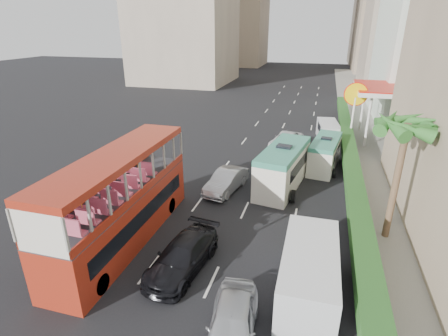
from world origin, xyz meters
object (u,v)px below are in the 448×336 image
(double_decker_bus, at_px, (121,199))
(panel_van_near, at_px, (309,274))
(van_asset, at_px, (285,148))
(panel_van_far, at_px, (328,131))
(car_silver_lane_a, at_px, (226,190))
(minibus_far, at_px, (325,154))
(palm_tree, at_px, (396,183))
(shell_station, at_px, (387,114))
(car_black, at_px, (183,269))
(minibus_near, at_px, (283,167))

(double_decker_bus, relative_size, panel_van_near, 1.92)
(van_asset, distance_m, panel_van_near, 20.02)
(panel_van_far, bearing_deg, car_silver_lane_a, -123.68)
(minibus_far, height_order, palm_tree, palm_tree)
(palm_tree, xyz_separation_m, shell_station, (2.20, 19.00, -0.63))
(panel_van_near, bearing_deg, car_black, 177.97)
(minibus_near, bearing_deg, double_decker_bus, -119.57)
(car_black, height_order, panel_van_near, panel_van_near)
(double_decker_bus, xyz_separation_m, van_asset, (6.71, 18.06, -2.53))
(minibus_far, relative_size, palm_tree, 0.87)
(double_decker_bus, relative_size, panel_van_far, 2.41)
(van_asset, xyz_separation_m, minibus_near, (0.72, -8.85, 1.51))
(palm_tree, bearing_deg, double_decker_bus, -163.84)
(car_silver_lane_a, bearing_deg, panel_van_far, 75.66)
(car_silver_lane_a, height_order, panel_van_near, panel_van_near)
(van_asset, distance_m, shell_station, 10.87)
(van_asset, relative_size, minibus_far, 0.91)
(palm_tree, bearing_deg, minibus_far, 109.47)
(car_silver_lane_a, bearing_deg, panel_van_near, -44.55)
(panel_van_near, bearing_deg, minibus_far, 88.09)
(panel_van_far, bearing_deg, palm_tree, -87.68)
(car_black, distance_m, panel_van_near, 6.02)
(car_silver_lane_a, height_order, minibus_near, minibus_near)
(double_decker_bus, distance_m, minibus_near, 11.88)
(minibus_near, relative_size, panel_van_near, 1.19)
(van_asset, height_order, panel_van_far, panel_van_far)
(car_black, bearing_deg, palm_tree, 36.27)
(panel_van_far, bearing_deg, shell_station, 4.92)
(van_asset, distance_m, palm_tree, 16.10)
(car_silver_lane_a, distance_m, minibus_near, 4.40)
(car_silver_lane_a, xyz_separation_m, minibus_near, (3.74, 1.76, 1.51))
(van_asset, xyz_separation_m, panel_van_far, (3.85, 3.69, 0.91))
(car_silver_lane_a, xyz_separation_m, car_black, (0.28, -8.94, 0.00))
(minibus_far, bearing_deg, car_silver_lane_a, -127.76)
(double_decker_bus, height_order, shell_station, shell_station)
(shell_station, bearing_deg, car_black, -116.15)
(car_black, height_order, van_asset, car_black)
(panel_van_near, distance_m, palm_tree, 7.25)
(double_decker_bus, xyz_separation_m, minibus_near, (7.44, 9.21, -1.02))
(car_black, bearing_deg, panel_van_far, 81.26)
(car_black, relative_size, minibus_near, 0.75)
(car_black, distance_m, palm_tree, 11.75)
(van_asset, height_order, panel_van_near, panel_van_near)
(minibus_near, relative_size, palm_tree, 1.06)
(minibus_near, xyz_separation_m, panel_van_far, (3.12, 12.54, -0.60))
(van_asset, xyz_separation_m, minibus_far, (3.61, -4.23, 1.23))
(minibus_near, xyz_separation_m, panel_van_near, (2.44, -10.88, -0.37))
(car_black, xyz_separation_m, minibus_far, (6.35, 15.32, 1.23))
(car_black, distance_m, panel_van_far, 24.17)
(panel_van_near, bearing_deg, minibus_near, 102.40)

